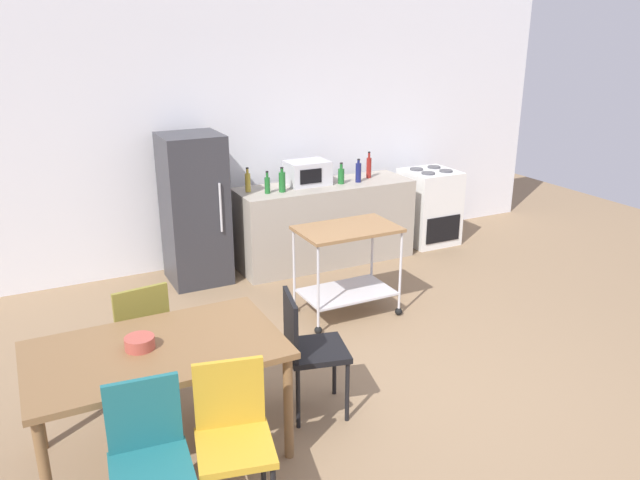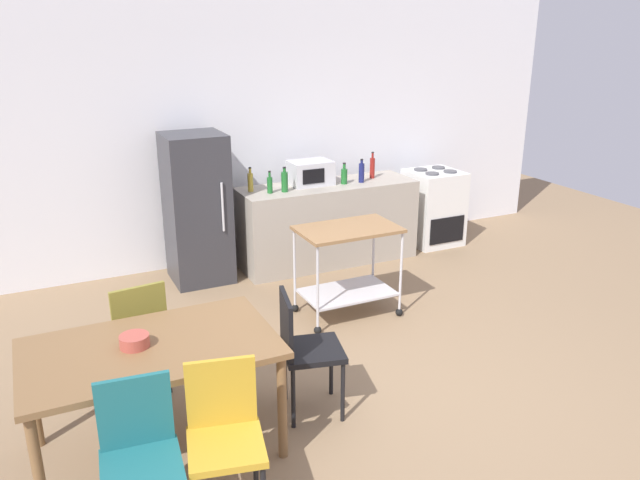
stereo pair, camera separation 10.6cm
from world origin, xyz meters
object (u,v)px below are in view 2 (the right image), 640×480
at_px(kitchen_cart, 348,257).
at_px(bottle_sesame_oil, 372,167).
at_px(chair_mustard, 224,432).
at_px(chair_black, 304,345).
at_px(bottle_vinegar, 362,172).
at_px(bottle_olive_oil, 285,181).
at_px(dining_table, 151,357).
at_px(chair_teal, 140,452).
at_px(bottle_wine, 344,176).
at_px(bottle_sparkling_water, 250,182).
at_px(refrigerator, 197,209).
at_px(stove_oven, 433,207).
at_px(bottle_soy_sauce, 270,184).
at_px(microwave, 310,173).
at_px(fruit_bowl, 135,341).
at_px(chair_olive, 137,329).

distance_m(kitchen_cart, bottle_sesame_oil, 1.79).
xyz_separation_m(chair_mustard, chair_black, (0.77, 0.69, 0.00)).
bearing_deg(bottle_vinegar, bottle_olive_oil, -179.04).
bearing_deg(bottle_vinegar, dining_table, -138.56).
height_order(chair_teal, bottle_wine, bottle_wine).
distance_m(chair_mustard, bottle_sparkling_water, 3.65).
distance_m(dining_table, refrigerator, 2.87).
height_order(chair_mustard, bottle_vinegar, bottle_vinegar).
distance_m(dining_table, bottle_sparkling_water, 3.12).
distance_m(stove_oven, refrigerator, 2.92).
distance_m(chair_mustard, bottle_soy_sauce, 3.57).
relative_size(chair_teal, stove_oven, 0.97).
height_order(chair_mustard, bottle_sparkling_water, bottle_sparkling_water).
bearing_deg(chair_black, microwave, -12.48).
distance_m(chair_black, fruit_bowl, 1.12).
bearing_deg(bottle_sparkling_water, chair_olive, -128.82).
xyz_separation_m(refrigerator, bottle_vinegar, (1.83, -0.18, 0.24)).
height_order(chair_olive, fruit_bowl, chair_olive).
relative_size(chair_teal, kitchen_cart, 0.98).
height_order(dining_table, bottle_olive_oil, bottle_olive_oil).
bearing_deg(chair_mustard, bottle_sparkling_water, 80.34).
xyz_separation_m(chair_black, fruit_bowl, (-1.09, 0.03, 0.27)).
bearing_deg(microwave, bottle_sparkling_water, -179.20).
relative_size(chair_olive, bottle_soy_sauce, 3.78).
distance_m(bottle_sparkling_water, bottle_sesame_oil, 1.46).
relative_size(chair_teal, bottle_wine, 3.77).
bearing_deg(bottle_wine, chair_black, -122.73).
relative_size(bottle_sparkling_water, bottle_soy_sauce, 1.10).
bearing_deg(bottle_sparkling_water, bottle_sesame_oil, -1.12).
bearing_deg(kitchen_cart, chair_mustard, -132.36).
distance_m(chair_mustard, chair_teal, 0.44).
height_order(dining_table, bottle_vinegar, bottle_vinegar).
bearing_deg(chair_black, dining_table, 102.92).
bearing_deg(bottle_sesame_oil, bottle_sparkling_water, 178.88).
bearing_deg(bottle_wine, refrigerator, 174.51).
height_order(microwave, bottle_wine, microwave).
bearing_deg(bottle_vinegar, bottle_soy_sauce, -179.95).
height_order(kitchen_cart, microwave, microwave).
bearing_deg(bottle_wine, chair_teal, -131.58).
relative_size(stove_oven, microwave, 2.00).
relative_size(microwave, fruit_bowl, 2.59).
height_order(microwave, bottle_sesame_oil, bottle_sesame_oil).
bearing_deg(dining_table, bottle_wine, 43.82).
height_order(bottle_olive_oil, microwave, bottle_olive_oil).
xyz_separation_m(chair_black, bottle_sesame_oil, (2.04, 2.64, 0.51)).
bearing_deg(dining_table, bottle_soy_sauce, 55.11).
height_order(bottle_sparkling_water, microwave, microwave).
xyz_separation_m(stove_oven, kitchen_cart, (-1.90, -1.35, 0.12)).
relative_size(dining_table, bottle_soy_sauce, 6.37).
xyz_separation_m(refrigerator, bottle_sesame_oil, (2.04, -0.05, 0.25)).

